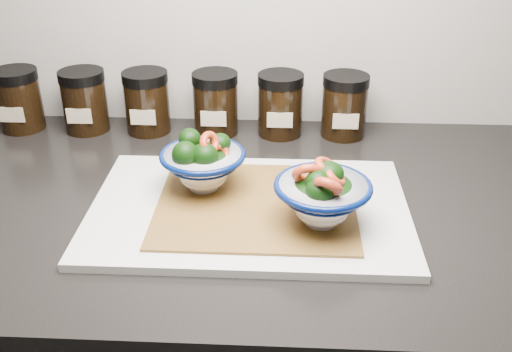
{
  "coord_description": "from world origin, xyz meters",
  "views": [
    {
      "loc": [
        0.11,
        0.69,
        1.35
      ],
      "look_at": [
        0.07,
        1.41,
        0.96
      ],
      "focal_mm": 42.0,
      "sensor_mm": 36.0,
      "label": 1
    }
  ],
  "objects_px": {
    "bowl_right": "(323,196)",
    "spice_jar_d": "(216,103)",
    "cutting_board": "(249,209)",
    "bowl_left": "(203,163)",
    "spice_jar_f": "(344,106)",
    "spice_jar_a": "(19,99)",
    "spice_jar_e": "(280,104)",
    "spice_jar_c": "(147,102)",
    "spice_jar_b": "(85,101)"
  },
  "relations": [
    {
      "from": "spice_jar_b",
      "to": "spice_jar_c",
      "type": "relative_size",
      "value": 1.0
    },
    {
      "from": "cutting_board",
      "to": "spice_jar_c",
      "type": "height_order",
      "value": "spice_jar_c"
    },
    {
      "from": "bowl_right",
      "to": "spice_jar_b",
      "type": "height_order",
      "value": "bowl_right"
    },
    {
      "from": "bowl_right",
      "to": "spice_jar_b",
      "type": "distance_m",
      "value": 0.53
    },
    {
      "from": "spice_jar_c",
      "to": "spice_jar_f",
      "type": "distance_m",
      "value": 0.36
    },
    {
      "from": "cutting_board",
      "to": "spice_jar_d",
      "type": "relative_size",
      "value": 3.98
    },
    {
      "from": "bowl_left",
      "to": "spice_jar_a",
      "type": "height_order",
      "value": "bowl_left"
    },
    {
      "from": "spice_jar_e",
      "to": "spice_jar_f",
      "type": "xyz_separation_m",
      "value": [
        0.11,
        0.0,
        0.0
      ]
    },
    {
      "from": "spice_jar_b",
      "to": "spice_jar_d",
      "type": "relative_size",
      "value": 1.0
    },
    {
      "from": "bowl_right",
      "to": "spice_jar_f",
      "type": "relative_size",
      "value": 1.15
    },
    {
      "from": "bowl_right",
      "to": "bowl_left",
      "type": "bearing_deg",
      "value": 152.86
    },
    {
      "from": "bowl_left",
      "to": "bowl_right",
      "type": "xyz_separation_m",
      "value": [
        0.17,
        -0.09,
        0.0
      ]
    },
    {
      "from": "cutting_board",
      "to": "spice_jar_e",
      "type": "bearing_deg",
      "value": 82.02
    },
    {
      "from": "spice_jar_c",
      "to": "cutting_board",
      "type": "bearing_deg",
      "value": -53.98
    },
    {
      "from": "spice_jar_b",
      "to": "spice_jar_d",
      "type": "xyz_separation_m",
      "value": [
        0.24,
        0.0,
        0.0
      ]
    },
    {
      "from": "spice_jar_d",
      "to": "spice_jar_f",
      "type": "distance_m",
      "value": 0.23
    },
    {
      "from": "bowl_right",
      "to": "spice_jar_e",
      "type": "relative_size",
      "value": 1.15
    },
    {
      "from": "spice_jar_f",
      "to": "cutting_board",
      "type": "bearing_deg",
      "value": -118.87
    },
    {
      "from": "bowl_left",
      "to": "spice_jar_b",
      "type": "height_order",
      "value": "bowl_left"
    },
    {
      "from": "bowl_left",
      "to": "spice_jar_e",
      "type": "distance_m",
      "value": 0.26
    },
    {
      "from": "spice_jar_a",
      "to": "spice_jar_e",
      "type": "height_order",
      "value": "same"
    },
    {
      "from": "spice_jar_a",
      "to": "spice_jar_d",
      "type": "xyz_separation_m",
      "value": [
        0.36,
        0.0,
        0.0
      ]
    },
    {
      "from": "spice_jar_c",
      "to": "spice_jar_e",
      "type": "height_order",
      "value": "same"
    },
    {
      "from": "bowl_right",
      "to": "spice_jar_b",
      "type": "xyz_separation_m",
      "value": [
        -0.42,
        0.32,
        -0.0
      ]
    },
    {
      "from": "spice_jar_a",
      "to": "spice_jar_b",
      "type": "relative_size",
      "value": 1.0
    },
    {
      "from": "spice_jar_a",
      "to": "spice_jar_b",
      "type": "distance_m",
      "value": 0.12
    },
    {
      "from": "spice_jar_f",
      "to": "bowl_right",
      "type": "bearing_deg",
      "value": -99.54
    },
    {
      "from": "spice_jar_a",
      "to": "spice_jar_d",
      "type": "height_order",
      "value": "same"
    },
    {
      "from": "bowl_left",
      "to": "spice_jar_c",
      "type": "height_order",
      "value": "bowl_left"
    },
    {
      "from": "bowl_right",
      "to": "spice_jar_d",
      "type": "height_order",
      "value": "bowl_right"
    },
    {
      "from": "bowl_left",
      "to": "bowl_right",
      "type": "bearing_deg",
      "value": -27.14
    },
    {
      "from": "spice_jar_c",
      "to": "bowl_right",
      "type": "bearing_deg",
      "value": -46.87
    },
    {
      "from": "cutting_board",
      "to": "spice_jar_f",
      "type": "relative_size",
      "value": 3.98
    },
    {
      "from": "spice_jar_e",
      "to": "bowl_left",
      "type": "bearing_deg",
      "value": -114.98
    },
    {
      "from": "spice_jar_a",
      "to": "spice_jar_d",
      "type": "bearing_deg",
      "value": 0.0
    },
    {
      "from": "cutting_board",
      "to": "spice_jar_c",
      "type": "bearing_deg",
      "value": 126.02
    },
    {
      "from": "spice_jar_a",
      "to": "spice_jar_f",
      "type": "bearing_deg",
      "value": 0.0
    },
    {
      "from": "spice_jar_c",
      "to": "spice_jar_f",
      "type": "relative_size",
      "value": 1.0
    },
    {
      "from": "cutting_board",
      "to": "spice_jar_f",
      "type": "height_order",
      "value": "spice_jar_f"
    },
    {
      "from": "spice_jar_c",
      "to": "spice_jar_f",
      "type": "xyz_separation_m",
      "value": [
        0.36,
        0.0,
        0.0
      ]
    },
    {
      "from": "bowl_left",
      "to": "spice_jar_e",
      "type": "relative_size",
      "value": 1.11
    },
    {
      "from": "cutting_board",
      "to": "spice_jar_f",
      "type": "distance_m",
      "value": 0.32
    },
    {
      "from": "spice_jar_a",
      "to": "spice_jar_f",
      "type": "xyz_separation_m",
      "value": [
        0.59,
        0.0,
        0.0
      ]
    },
    {
      "from": "cutting_board",
      "to": "spice_jar_d",
      "type": "xyz_separation_m",
      "value": [
        -0.08,
        0.28,
        0.05
      ]
    },
    {
      "from": "spice_jar_b",
      "to": "bowl_left",
      "type": "bearing_deg",
      "value": -43.65
    },
    {
      "from": "bowl_right",
      "to": "spice_jar_c",
      "type": "bearing_deg",
      "value": 133.13
    },
    {
      "from": "bowl_right",
      "to": "spice_jar_c",
      "type": "distance_m",
      "value": 0.44
    },
    {
      "from": "spice_jar_b",
      "to": "spice_jar_f",
      "type": "bearing_deg",
      "value": 0.0
    },
    {
      "from": "spice_jar_c",
      "to": "spice_jar_d",
      "type": "relative_size",
      "value": 1.0
    },
    {
      "from": "spice_jar_b",
      "to": "spice_jar_a",
      "type": "bearing_deg",
      "value": 180.0
    }
  ]
}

